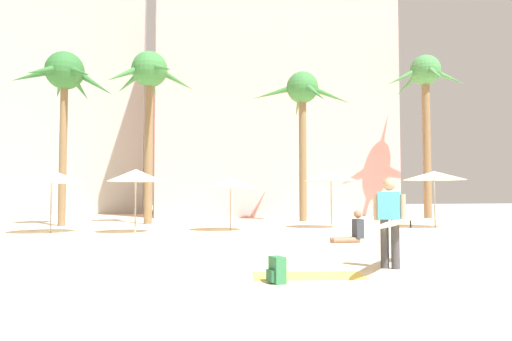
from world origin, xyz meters
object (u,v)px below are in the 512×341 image
Objects in this scene: backpack at (277,270)px; beach_towel at (309,276)px; person_near_left at (393,220)px; palm_tree_center at (65,80)px; palm_tree_left at (149,82)px; palm_tree_far_left at (303,99)px; cafe_umbrella_1 at (231,182)px; cafe_umbrella_2 at (434,176)px; cafe_umbrella_0 at (331,176)px; cafe_umbrella_5 at (136,175)px; cafe_umbrella_3 at (52,177)px; palm_tree_right at (425,86)px; person_far_right at (353,231)px.

beach_towel is at bearing -154.75° from backpack.
palm_tree_center is at bearing -109.76° from person_near_left.
palm_tree_left is 3.87m from palm_tree_center.
backpack is (-6.06, -16.69, -6.38)m from palm_tree_far_left.
cafe_umbrella_1 is 0.82× the size of cafe_umbrella_2.
palm_tree_center is at bearing 163.43° from cafe_umbrella_2.
cafe_umbrella_1 is at bearing -172.83° from cafe_umbrella_0.
backpack is at bearing -115.81° from cafe_umbrella_0.
palm_tree_far_left is at bearing 35.47° from cafe_umbrella_5.
cafe_umbrella_1 is at bearing 178.46° from cafe_umbrella_2.
palm_tree_center is at bearing 124.85° from cafe_umbrella_5.
palm_tree_left reaches higher than cafe_umbrella_3.
cafe_umbrella_5 is at bearing -94.49° from palm_tree_left.
cafe_umbrella_1 is (6.95, -4.46, -4.75)m from palm_tree_center.
palm_tree_far_left is at bearing 84.56° from cafe_umbrella_0.
cafe_umbrella_3 is at bearing -102.16° from person_near_left.
cafe_umbrella_3 is at bearing -179.05° from cafe_umbrella_0.
backpack is (-14.47, -18.21, -7.84)m from palm_tree_right.
cafe_umbrella_3 is (-19.96, -6.87, -5.98)m from palm_tree_right.
cafe_umbrella_3 is (-11.56, -5.36, -4.51)m from palm_tree_far_left.
palm_tree_right is at bearing 7.83° from palm_tree_center.
cafe_umbrella_3 is (-11.06, -0.18, -0.12)m from cafe_umbrella_0.
cafe_umbrella_2 is (15.78, -4.70, -4.41)m from palm_tree_center.
beach_towel is at bearing -80.11° from palm_tree_left.
cafe_umbrella_0 is at bearing -18.92° from palm_tree_center.
beach_towel is at bearing 59.74° from person_far_right.
palm_tree_far_left is 8.36m from cafe_umbrella_2.
palm_tree_center is 17.58m from beach_towel.
palm_tree_center is 12.83m from cafe_umbrella_0.
backpack is at bearing -109.96° from palm_tree_far_left.
palm_tree_far_left is 3.76× the size of cafe_umbrella_1.
palm_tree_far_left is 1.01× the size of palm_tree_center.
beach_towel is (-13.76, -17.70, -8.04)m from palm_tree_right.
cafe_umbrella_2 is at bearing -1.54° from cafe_umbrella_1.
person_far_right is at bearing -31.01° from cafe_umbrella_3.
cafe_umbrella_2 is at bearing -139.18° from person_far_right.
person_near_left is at bearing -171.78° from backpack.
cafe_umbrella_0 is 6.34m from person_far_right.
palm_tree_center reaches higher than cafe_umbrella_0.
palm_tree_left is 13.74m from person_far_right.
cafe_umbrella_5 reaches higher than person_near_left.
cafe_umbrella_0 is 0.96× the size of cafe_umbrella_3.
cafe_umbrella_2 reaches higher than person_near_left.
cafe_umbrella_5 is 11.06m from backpack.
cafe_umbrella_2 is at bearing -143.13° from backpack.
cafe_umbrella_3 is 12.65m from beach_towel.
cafe_umbrella_2 is 8.12m from person_far_right.
palm_tree_left is 3.42× the size of cafe_umbrella_3.
backpack is 6.90m from person_far_right.
palm_tree_far_left reaches higher than cafe_umbrella_5.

